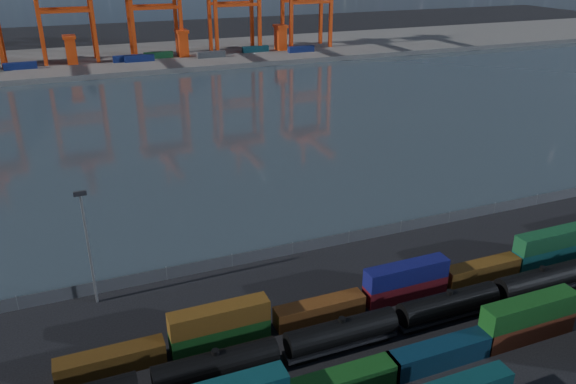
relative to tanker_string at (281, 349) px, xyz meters
name	(u,v)px	position (x,y,z in m)	size (l,w,h in m)	color
ground	(384,365)	(11.08, -4.60, -2.24)	(700.00, 700.00, 0.00)	black
harbor_water	(186,125)	(11.08, 100.40, -2.23)	(700.00, 700.00, 0.00)	#2E3B43
far_quay	(133,58)	(11.08, 205.40, -1.24)	(700.00, 70.00, 2.00)	#514F4C
container_row_mid	(431,354)	(15.81, -6.79, -0.38)	(143.07, 2.67, 5.69)	#494C4E
container_row_north	(448,274)	(28.00, 6.41, -0.15)	(141.44, 2.50, 5.33)	navy
tanker_string	(281,349)	(0.00, 0.00, 0.00)	(123.05, 3.13, 4.47)	black
waterfront_fence	(293,249)	(11.08, 23.40, -1.24)	(160.12, 0.12, 2.20)	#595B5E
yard_light_mast	(88,242)	(-18.92, 21.40, 7.05)	(1.60, 0.40, 16.60)	slate
quay_containers	(110,60)	(0.09, 190.87, 1.06)	(172.58, 10.99, 2.60)	navy
straddle_carriers	(128,46)	(8.58, 195.40, 5.58)	(140.00, 7.00, 11.10)	#EF4110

